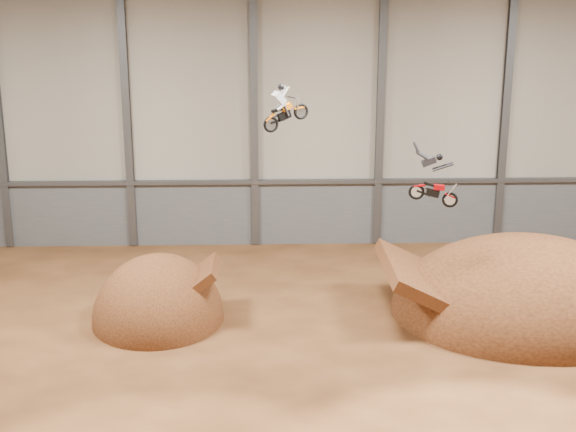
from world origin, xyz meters
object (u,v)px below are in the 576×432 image
object	(u,v)px
fmx_rider_b	(433,176)
landing_ramp	(525,313)
fmx_rider_a	(288,102)
takeoff_ramp	(159,319)

from	to	relation	value
fmx_rider_b	landing_ramp	bearing A→B (deg)	28.86
fmx_rider_b	fmx_rider_a	bearing A→B (deg)	-171.52
landing_ramp	fmx_rider_a	distance (m)	14.08
fmx_rider_a	fmx_rider_b	size ratio (longest dim) A/B	0.75
takeoff_ramp	landing_ramp	bearing A→B (deg)	0.45
takeoff_ramp	fmx_rider_b	size ratio (longest dim) A/B	2.47
fmx_rider_a	fmx_rider_b	bearing A→B (deg)	-25.64
takeoff_ramp	fmx_rider_a	distance (m)	11.01
fmx_rider_a	fmx_rider_b	world-z (taller)	fmx_rider_a
takeoff_ramp	fmx_rider_b	distance (m)	12.99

